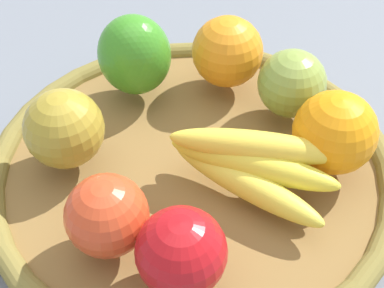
# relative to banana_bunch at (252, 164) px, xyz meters

# --- Properties ---
(ground_plane) EXTENTS (2.40, 2.40, 0.00)m
(ground_plane) POSITION_rel_banana_bunch_xyz_m (-0.00, 0.07, -0.07)
(ground_plane) COLOR slate
(ground_plane) RESTS_ON ground
(basket) EXTENTS (0.43, 0.43, 0.04)m
(basket) POSITION_rel_banana_bunch_xyz_m (-0.00, 0.07, -0.05)
(basket) COLOR olive
(basket) RESTS_ON ground_plane
(banana_bunch) EXTENTS (0.10, 0.17, 0.06)m
(banana_bunch) POSITION_rel_banana_bunch_xyz_m (0.00, 0.00, 0.00)
(banana_bunch) COLOR yellow
(banana_bunch) RESTS_ON basket
(apple_0) EXTENTS (0.10, 0.10, 0.07)m
(apple_0) POSITION_rel_banana_bunch_xyz_m (0.12, 0.02, 0.01)
(apple_0) COLOR #859E41
(apple_0) RESTS_ON basket
(orange_1) EXTENTS (0.09, 0.09, 0.08)m
(orange_1) POSITION_rel_banana_bunch_xyz_m (0.07, -0.05, 0.01)
(orange_1) COLOR orange
(orange_1) RESTS_ON basket
(orange_0) EXTENTS (0.11, 0.11, 0.08)m
(orange_0) POSITION_rel_banana_bunch_xyz_m (0.12, 0.11, 0.01)
(orange_0) COLOR orange
(orange_0) RESTS_ON basket
(apple_3) EXTENTS (0.11, 0.11, 0.08)m
(apple_3) POSITION_rel_banana_bunch_xyz_m (-0.07, 0.17, 0.01)
(apple_3) COLOR #A38B2A
(apple_3) RESTS_ON basket
(apple_2) EXTENTS (0.10, 0.10, 0.07)m
(apple_2) POSITION_rel_banana_bunch_xyz_m (-0.13, 0.07, 0.01)
(apple_2) COLOR #D44421
(apple_2) RESTS_ON basket
(bell_pepper) EXTENTS (0.10, 0.11, 0.09)m
(bell_pepper) POSITION_rel_banana_bunch_xyz_m (0.05, 0.18, 0.02)
(bell_pepper) COLOR #3B8D23
(bell_pepper) RESTS_ON basket
(apple_1) EXTENTS (0.09, 0.09, 0.08)m
(apple_1) POSITION_rel_banana_bunch_xyz_m (-0.12, -0.01, 0.01)
(apple_1) COLOR red
(apple_1) RESTS_ON basket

